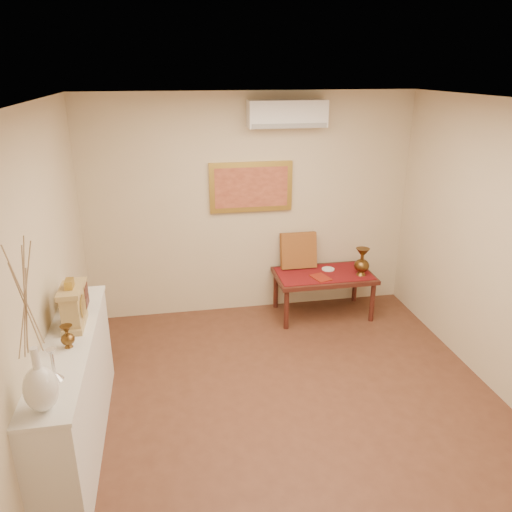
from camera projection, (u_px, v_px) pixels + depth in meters
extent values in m
plane|color=brown|center=(294.00, 416.00, 4.49)|extent=(4.50, 4.50, 0.00)
plane|color=white|center=(304.00, 104.00, 3.53)|extent=(4.50, 4.50, 0.00)
cube|color=beige|center=(251.00, 207.00, 6.08)|extent=(4.00, 0.02, 2.70)
cube|color=beige|center=(449.00, 505.00, 1.94)|extent=(4.00, 0.02, 2.70)
cube|color=beige|center=(36.00, 298.00, 3.67)|extent=(0.02, 4.50, 2.70)
cube|color=maroon|center=(324.00, 273.00, 6.16)|extent=(1.14, 0.59, 0.01)
cylinder|color=white|center=(328.00, 269.00, 6.27)|extent=(0.16, 0.16, 0.01)
cube|color=maroon|center=(321.00, 278.00, 6.02)|extent=(0.24, 0.29, 0.01)
cube|color=maroon|center=(298.00, 250.00, 6.27)|extent=(0.45, 0.19, 0.46)
cube|color=white|center=(76.00, 395.00, 4.01)|extent=(0.35, 2.00, 0.95)
cube|color=white|center=(68.00, 342.00, 3.84)|extent=(0.37, 2.02, 0.03)
cube|color=tan|center=(75.00, 323.00, 4.03)|extent=(0.16, 0.36, 0.05)
cube|color=tan|center=(73.00, 307.00, 3.98)|extent=(0.14, 0.30, 0.25)
cylinder|color=beige|center=(82.00, 306.00, 3.99)|extent=(0.01, 0.17, 0.17)
cylinder|color=#B39239|center=(83.00, 306.00, 3.99)|extent=(0.01, 0.19, 0.19)
cube|color=tan|center=(70.00, 290.00, 3.93)|extent=(0.17, 0.34, 0.04)
cube|color=#B39239|center=(69.00, 284.00, 3.91)|extent=(0.06, 0.11, 0.07)
cube|color=tan|center=(77.00, 296.00, 4.31)|extent=(0.15, 0.20, 0.22)
cube|color=#461B15|center=(87.00, 301.00, 4.34)|extent=(0.01, 0.17, 0.09)
cube|color=#461B15|center=(86.00, 290.00, 4.30)|extent=(0.01, 0.17, 0.09)
cube|color=tan|center=(76.00, 283.00, 4.27)|extent=(0.16, 0.21, 0.02)
cube|color=#461B15|center=(324.00, 276.00, 6.17)|extent=(1.20, 0.70, 0.05)
cylinder|color=#461B15|center=(286.00, 310.00, 5.91)|extent=(0.06, 0.06, 0.50)
cylinder|color=#461B15|center=(372.00, 302.00, 6.10)|extent=(0.06, 0.06, 0.50)
cylinder|color=#461B15|center=(276.00, 290.00, 6.45)|extent=(0.06, 0.06, 0.50)
cylinder|color=#461B15|center=(355.00, 283.00, 6.63)|extent=(0.06, 0.06, 0.50)
cube|color=#B39239|center=(251.00, 187.00, 5.96)|extent=(1.00, 0.05, 0.60)
cube|color=#BB6040|center=(251.00, 187.00, 5.94)|extent=(0.88, 0.01, 0.48)
cube|color=silver|center=(287.00, 114.00, 5.63)|extent=(0.90, 0.24, 0.30)
cube|color=gray|center=(290.00, 126.00, 5.57)|extent=(0.86, 0.02, 0.05)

